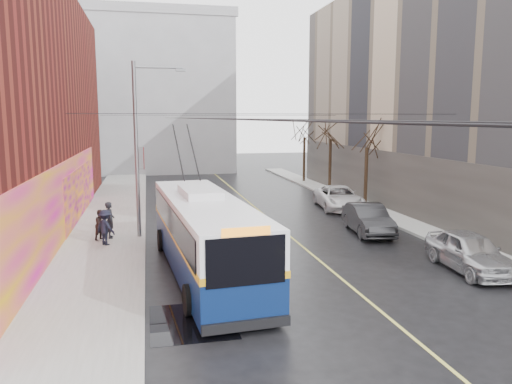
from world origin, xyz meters
TOP-DOWN VIEW (x-y plane):
  - ground at (0.00, 0.00)m, footprint 140.00×140.00m
  - sidewalk_left at (-8.00, 12.00)m, footprint 4.00×60.00m
  - sidewalk_right at (9.00, 12.00)m, footprint 2.00×60.00m
  - lane_line at (1.50, 14.00)m, footprint 0.12×50.00m
  - building_right at (16.99, 14.00)m, footprint 14.06×36.00m
  - building_far at (-6.00, 44.99)m, footprint 20.50×12.10m
  - streetlight_pole at (-6.14, 10.00)m, footprint 2.65×0.60m
  - catenary_wires at (-2.54, 14.77)m, footprint 18.00×60.00m
  - tree_near at (9.00, 16.00)m, footprint 3.20×3.20m
  - tree_mid at (9.00, 23.00)m, footprint 3.20×3.20m
  - tree_far at (9.00, 30.00)m, footprint 3.20×3.20m
  - puddle at (-4.58, -1.20)m, footprint 2.56×3.10m
  - pigeons_flying at (-2.63, 10.81)m, footprint 5.23×2.26m
  - trolleybus at (-3.62, 3.51)m, footprint 3.65×12.63m
  - parked_car_a at (7.00, 1.56)m, footprint 2.27×4.92m
  - parked_car_b at (5.80, 8.65)m, footprint 2.32×5.04m
  - parked_car_c at (7.00, 15.92)m, footprint 3.30×5.92m
  - following_car at (-4.24, 20.29)m, footprint 2.02×4.31m
  - pedestrian_a at (-7.73, 9.97)m, footprint 0.50×0.71m
  - pedestrian_b at (-8.15, 9.65)m, footprint 0.93×0.95m
  - pedestrian_c at (-7.85, 8.55)m, footprint 1.24×1.23m

SIDE VIEW (x-z plane):
  - ground at x=0.00m, z-range 0.00..0.00m
  - lane_line at x=1.50m, z-range 0.00..0.01m
  - puddle at x=-4.58m, z-range 0.00..0.01m
  - sidewalk_left at x=-8.00m, z-range 0.00..0.15m
  - sidewalk_right at x=9.00m, z-range 0.00..0.15m
  - following_car at x=-4.24m, z-range 0.00..1.43m
  - parked_car_c at x=7.00m, z-range 0.00..1.57m
  - parked_car_b at x=5.80m, z-range 0.00..1.60m
  - parked_car_a at x=7.00m, z-range 0.00..1.63m
  - pedestrian_b at x=-8.15m, z-range 0.15..1.69m
  - pedestrian_c at x=-7.85m, z-range 0.15..1.86m
  - pedestrian_a at x=-7.73m, z-range 0.15..2.01m
  - trolleybus at x=-3.62m, z-range -1.31..4.60m
  - streetlight_pole at x=-6.14m, z-range 0.35..9.35m
  - tree_near at x=9.00m, z-range 1.78..8.18m
  - tree_far at x=9.00m, z-range 1.86..8.43m
  - tree_mid at x=9.00m, z-range 1.91..8.59m
  - catenary_wires at x=-2.54m, z-range 6.13..6.36m
  - pigeons_flying at x=-2.63m, z-range 6.89..7.39m
  - building_right at x=16.99m, z-range -0.01..15.99m
  - building_far at x=-6.00m, z-range 0.02..18.02m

